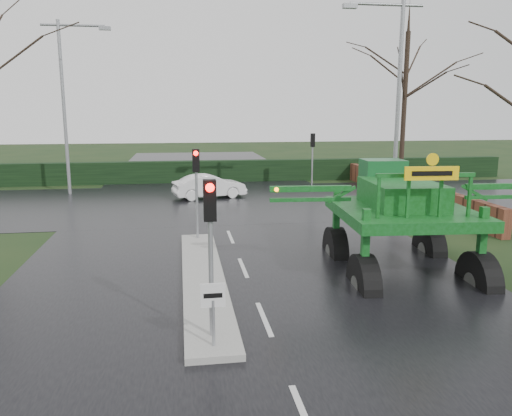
{
  "coord_description": "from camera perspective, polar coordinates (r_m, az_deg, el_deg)",
  "views": [
    {
      "loc": [
        -1.87,
        -11.01,
        4.87
      ],
      "look_at": [
        0.36,
        3.67,
        2.0
      ],
      "focal_mm": 35.0,
      "sensor_mm": 36.0,
      "label": 1
    }
  ],
  "objects": [
    {
      "name": "street_light_left_far",
      "position": [
        31.67,
        -20.66,
        12.29
      ],
      "size": [
        3.85,
        0.3,
        10.0
      ],
      "color": "gray",
      "rests_on": "ground"
    },
    {
      "name": "white_sedan",
      "position": [
        28.71,
        -5.33,
        1.13
      ],
      "size": [
        4.33,
        2.36,
        1.35
      ],
      "primitive_type": "imported",
      "rotation": [
        0.0,
        0.0,
        1.81
      ],
      "color": "white",
      "rests_on": "ground"
    },
    {
      "name": "tree_right_far",
      "position": [
        35.33,
        16.7,
        13.14
      ],
      "size": [
        7.0,
        7.0,
        12.05
      ],
      "color": "black",
      "rests_on": "ground"
    },
    {
      "name": "hedge_row",
      "position": [
        35.3,
        -5.57,
        4.19
      ],
      "size": [
        44.0,
        0.9,
        1.5
      ],
      "primitive_type": "cube",
      "color": "black",
      "rests_on": "ground"
    },
    {
      "name": "traffic_signal_far",
      "position": [
        32.21,
        6.48,
        6.81
      ],
      "size": [
        0.26,
        0.33,
        3.52
      ],
      "rotation": [
        0.0,
        0.0,
        3.14
      ],
      "color": "gray",
      "rests_on": "ground"
    },
    {
      "name": "traffic_signal_near",
      "position": [
        10.27,
        -5.25,
        -1.93
      ],
      "size": [
        0.26,
        0.33,
        3.52
      ],
      "color": "gray",
      "rests_on": "ground"
    },
    {
      "name": "crop_sprayer",
      "position": [
        14.21,
        12.28,
        -0.0
      ],
      "size": [
        8.44,
        5.52,
        4.72
      ],
      "rotation": [
        0.0,
        0.0,
        -0.07
      ],
      "color": "black",
      "rests_on": "ground"
    },
    {
      "name": "street_light_right",
      "position": [
        25.14,
        15.37,
        13.12
      ],
      "size": [
        3.85,
        0.3,
        10.0
      ],
      "color": "gray",
      "rests_on": "ground"
    },
    {
      "name": "median_island",
      "position": [
        14.81,
        -6.04,
        -7.97
      ],
      "size": [
        1.2,
        10.0,
        0.16
      ],
      "primitive_type": "cube",
      "color": "gray",
      "rests_on": "ground"
    },
    {
      "name": "brick_wall",
      "position": [
        30.01,
        15.8,
        2.35
      ],
      "size": [
        0.4,
        20.0,
        1.2
      ],
      "primitive_type": "cube",
      "color": "#592D1E",
      "rests_on": "ground"
    },
    {
      "name": "road_cross",
      "position": [
        27.51,
        -4.62,
        0.72
      ],
      "size": [
        80.0,
        12.0,
        0.02
      ],
      "primitive_type": "cube",
      "color": "black",
      "rests_on": "ground"
    },
    {
      "name": "traffic_signal_mid",
      "position": [
        18.65,
        -6.85,
        3.84
      ],
      "size": [
        0.26,
        0.33,
        3.52
      ],
      "color": "gray",
      "rests_on": "ground"
    },
    {
      "name": "ground",
      "position": [
        12.18,
        0.93,
        -12.63
      ],
      "size": [
        140.0,
        140.0,
        0.0
      ],
      "primitive_type": "plane",
      "color": "black",
      "rests_on": "ground"
    },
    {
      "name": "keep_left_sign",
      "position": [
        10.26,
        -4.93,
        -10.92
      ],
      "size": [
        0.5,
        0.07,
        1.35
      ],
      "color": "gray",
      "rests_on": "ground"
    },
    {
      "name": "road_main",
      "position": [
        21.65,
        -3.48,
        -2.07
      ],
      "size": [
        14.0,
        80.0,
        0.02
      ],
      "primitive_type": "cube",
      "color": "black",
      "rests_on": "ground"
    }
  ]
}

